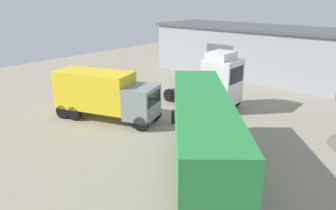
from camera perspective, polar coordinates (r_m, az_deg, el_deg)
The scene contains 6 objects.
ground_plane at distance 21.45m, azimuth 4.20°, elevation -5.01°, with size 60.00×60.00×0.00m, color gray.
warehouse_building at distance 35.92m, azimuth 21.19°, elevation 8.00°, with size 31.01×7.60×5.37m.
tractor_unit_white at distance 25.98m, azimuth 8.61°, elevation 4.06°, with size 6.15×2.66×4.50m.
container_trailer_green at distance 15.38m, azimuth 6.05°, elevation -4.32°, with size 9.24×10.49×4.13m.
box_truck_grey at distance 23.71m, azimuth -10.99°, elevation 2.03°, with size 7.83×4.61×3.45m.
oil_drum at distance 23.04m, azimuth 1.30°, elevation -2.07°, with size 0.58×0.58×0.88m.
Camera 1 is at (11.40, -15.99, 8.63)m, focal length 35.00 mm.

